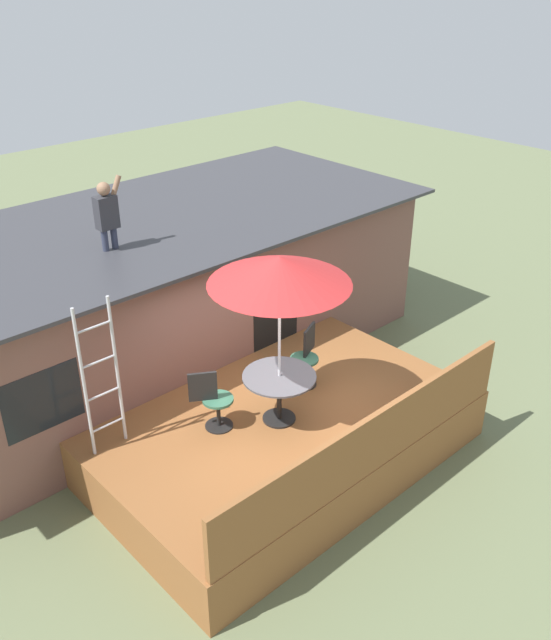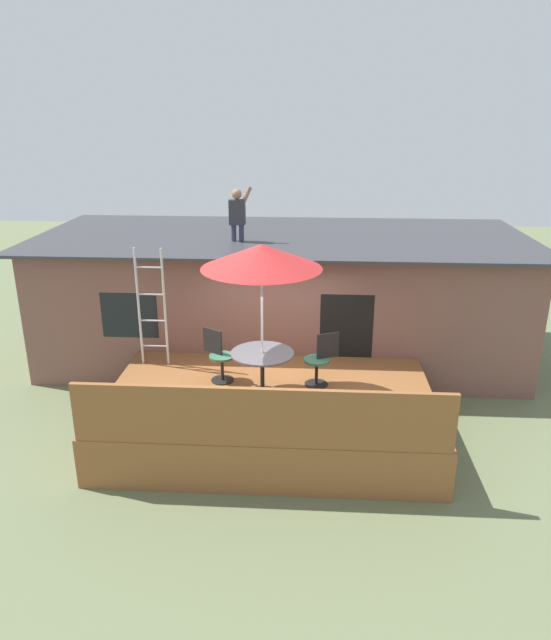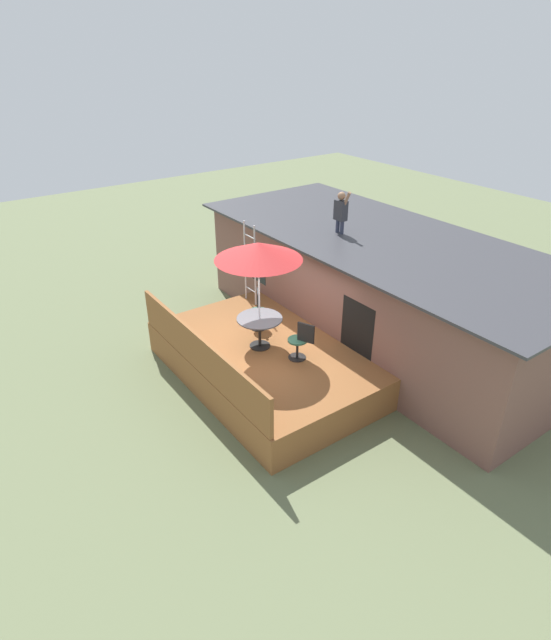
% 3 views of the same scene
% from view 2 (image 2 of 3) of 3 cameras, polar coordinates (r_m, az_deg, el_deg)
% --- Properties ---
extents(ground_plane, '(40.00, 40.00, 0.00)m').
position_cam_2_polar(ground_plane, '(10.26, -0.51, -11.07)').
color(ground_plane, '#66704C').
extents(house, '(10.50, 4.50, 2.75)m').
position_cam_2_polar(house, '(13.00, 0.62, 2.37)').
color(house, brown).
rests_on(house, ground).
extents(deck, '(5.44, 3.44, 0.80)m').
position_cam_2_polar(deck, '(10.06, -0.52, -9.12)').
color(deck, brown).
rests_on(deck, ground).
extents(deck_railing, '(5.34, 0.08, 0.90)m').
position_cam_2_polar(deck_railing, '(8.20, -1.40, -9.52)').
color(deck_railing, brown).
rests_on(deck_railing, deck).
extents(patio_table, '(1.04, 1.04, 0.74)m').
position_cam_2_polar(patio_table, '(9.59, -1.30, -4.07)').
color(patio_table, black).
rests_on(patio_table, deck).
extents(patio_umbrella, '(1.90, 1.90, 2.54)m').
position_cam_2_polar(patio_umbrella, '(9.03, -1.38, 6.22)').
color(patio_umbrella, silver).
rests_on(patio_umbrella, deck).
extents(step_ladder, '(0.52, 0.04, 2.20)m').
position_cam_2_polar(step_ladder, '(10.81, -11.99, 1.20)').
color(step_ladder, silver).
rests_on(step_ladder, deck).
extents(person_figure, '(0.47, 0.20, 1.11)m').
position_cam_2_polar(person_figure, '(11.97, -3.72, 10.55)').
color(person_figure, '#33384C').
rests_on(person_figure, house).
extents(patio_chair_left, '(0.57, 0.45, 0.92)m').
position_cam_2_polar(patio_chair_left, '(10.19, -5.57, -3.48)').
color(patio_chair_left, black).
rests_on(patio_chair_left, deck).
extents(patio_chair_right, '(0.59, 0.44, 0.92)m').
position_cam_2_polar(patio_chair_right, '(10.01, 4.43, -3.88)').
color(patio_chair_right, black).
rests_on(patio_chair_right, deck).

